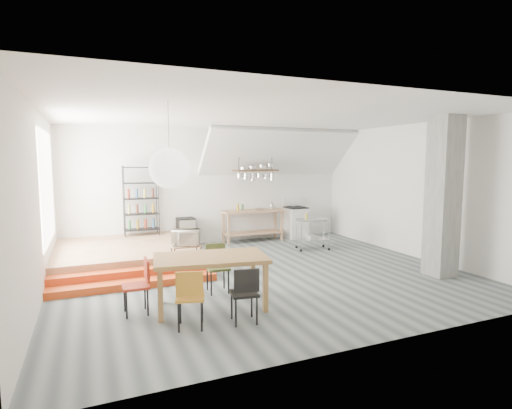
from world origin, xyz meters
name	(u,v)px	position (x,y,z in m)	size (l,w,h in m)	color
floor	(262,273)	(0.00, 0.00, 0.00)	(8.00, 8.00, 0.00)	#4A5255
wall_back	(212,186)	(0.00, 3.50, 1.60)	(8.00, 0.04, 3.20)	silver
wall_left	(38,205)	(-4.00, 0.00, 1.60)	(0.04, 7.00, 3.20)	silver
wall_right	(414,191)	(4.00, 0.00, 1.60)	(0.04, 7.00, 3.20)	silver
ceiling	(262,116)	(0.00, 0.00, 3.20)	(8.00, 7.00, 0.02)	white
slope_ceiling	(279,153)	(1.80, 2.90, 2.55)	(4.40, 1.80, 0.15)	white
window_pane	(47,187)	(-3.98, 1.50, 1.80)	(0.02, 2.50, 2.20)	white
platform	(126,254)	(-2.50, 2.00, 0.20)	(3.00, 3.00, 0.40)	#946E4A
step_lower	(136,284)	(-2.50, 0.05, 0.07)	(3.00, 0.35, 0.13)	#CD4518
step_upper	(134,275)	(-2.50, 0.40, 0.13)	(3.00, 0.35, 0.27)	#CD4518
concrete_column	(443,197)	(3.30, -1.50, 1.60)	(0.50, 0.50, 3.20)	slate
kitchen_counter	(253,220)	(1.10, 3.15, 0.63)	(1.80, 0.60, 0.91)	#946E4A
stove	(296,222)	(2.50, 3.16, 0.48)	(0.60, 0.60, 1.18)	white
pot_rack	(257,173)	(1.13, 2.92, 1.98)	(1.20, 0.50, 1.43)	#3C2818
wire_shelving	(141,199)	(-2.00, 3.20, 1.33)	(0.88, 0.38, 1.80)	black
microwave_shelf	(186,246)	(-1.40, 0.75, 0.55)	(0.60, 0.40, 0.16)	#946E4A
paper_lantern	(169,168)	(-2.10, -1.35, 2.20)	(0.60, 0.60, 0.60)	white
dining_table	(211,262)	(-1.50, -1.44, 0.74)	(1.86, 1.23, 0.83)	olive
chair_mustard	(190,294)	(-2.00, -2.15, 0.50)	(0.48, 0.48, 0.84)	#B6791F
chair_black	(245,290)	(-1.24, -2.26, 0.49)	(0.43, 0.43, 0.83)	black
chair_olive	(217,263)	(-1.18, -0.71, 0.50)	(0.41, 0.41, 0.84)	#495628
chair_red	(140,281)	(-2.56, -1.27, 0.50)	(0.38, 0.38, 0.83)	#AD2C18
rolling_cart	(313,230)	(2.14, 1.55, 0.53)	(0.89, 0.61, 0.81)	silver
mini_fridge	(186,232)	(-0.84, 3.20, 0.39)	(0.46, 0.46, 0.78)	black
microwave	(186,238)	(-1.40, 0.75, 0.72)	(0.57, 0.39, 0.32)	beige
bowl	(260,209)	(1.29, 3.10, 0.94)	(0.23, 0.23, 0.06)	silver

